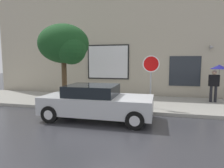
{
  "coord_description": "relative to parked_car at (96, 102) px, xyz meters",
  "views": [
    {
      "loc": [
        1.61,
        -7.19,
        2.24
      ],
      "look_at": [
        -0.57,
        1.8,
        1.2
      ],
      "focal_mm": 31.28,
      "sensor_mm": 36.0,
      "label": 1
    }
  ],
  "objects": [
    {
      "name": "ground_plane",
      "position": [
        0.76,
        0.05,
        -0.68
      ],
      "size": [
        60.0,
        60.0,
        0.0
      ],
      "primitive_type": "plane",
      "color": "#333338"
    },
    {
      "name": "sidewalk",
      "position": [
        0.76,
        3.05,
        -0.6
      ],
      "size": [
        20.0,
        4.0,
        0.15
      ],
      "primitive_type": "cube",
      "color": "gray",
      "rests_on": "ground"
    },
    {
      "name": "building_facade",
      "position": [
        0.75,
        5.54,
        2.81
      ],
      "size": [
        20.0,
        0.67,
        7.0
      ],
      "color": "#B2A893",
      "rests_on": "ground"
    },
    {
      "name": "parked_car",
      "position": [
        0.0,
        0.0,
        0.0
      ],
      "size": [
        4.26,
        1.92,
        1.35
      ],
      "color": "#B7BABF",
      "rests_on": "ground"
    },
    {
      "name": "fire_hydrant",
      "position": [
        -0.62,
        1.9,
        -0.15
      ],
      "size": [
        0.3,
        0.44,
        0.77
      ],
      "color": "white",
      "rests_on": "sidewalk"
    },
    {
      "name": "pedestrian_with_umbrella",
      "position": [
        5.28,
        3.89,
        0.99
      ],
      "size": [
        0.92,
        0.91,
        1.96
      ],
      "color": "black",
      "rests_on": "sidewalk"
    },
    {
      "name": "street_tree",
      "position": [
        -2.23,
        1.87,
        2.4
      ],
      "size": [
        2.6,
        2.21,
        3.99
      ],
      "color": "#4C3823",
      "rests_on": "sidewalk"
    },
    {
      "name": "stop_sign",
      "position": [
        1.99,
        1.84,
        1.16
      ],
      "size": [
        0.76,
        0.1,
        2.39
      ],
      "color": "gray",
      "rests_on": "sidewalk"
    }
  ]
}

